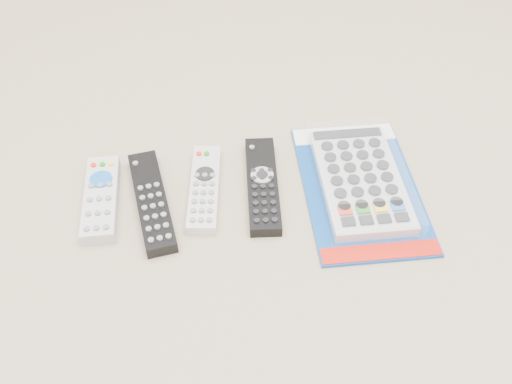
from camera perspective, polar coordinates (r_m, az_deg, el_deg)
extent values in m
plane|color=gray|center=(0.89, -0.55, -1.71)|extent=(5.00, 5.00, 0.00)
cube|color=#ACACAF|center=(0.92, -15.21, -0.63)|extent=(0.06, 0.17, 0.02)
cylinder|color=#185DB5|center=(0.94, -15.25, 1.25)|extent=(0.04, 0.04, 0.00)
cube|color=black|center=(0.90, -10.40, -0.88)|extent=(0.06, 0.21, 0.02)
cube|color=silver|center=(0.91, -5.17, 0.41)|extent=(0.08, 0.19, 0.02)
cylinder|color=black|center=(0.92, -5.13, 1.83)|extent=(0.04, 0.04, 0.00)
cube|color=black|center=(0.92, 0.65, 0.76)|extent=(0.08, 0.21, 0.02)
cylinder|color=silver|center=(0.91, 0.61, 1.70)|extent=(0.04, 0.04, 0.00)
cube|color=navy|center=(0.94, 10.34, 0.46)|extent=(0.21, 0.31, 0.01)
cube|color=white|center=(1.02, 8.77, 5.71)|extent=(0.18, 0.06, 0.00)
cube|color=#B5180C|center=(0.85, 12.39, -5.84)|extent=(0.18, 0.04, 0.00)
cube|color=silver|center=(0.93, 10.37, 1.15)|extent=(0.15, 0.24, 0.02)
cube|color=white|center=(0.92, 10.44, 1.50)|extent=(0.16, 0.26, 0.03)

